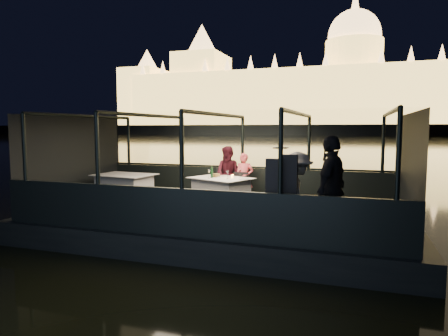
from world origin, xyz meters
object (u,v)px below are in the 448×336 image
(passenger_stripe, at_px, (297,190))
(wine_bottle, at_px, (212,172))
(chair_port_left, at_px, (222,186))
(passenger_dark, at_px, (331,194))
(person_man_maroon, at_px, (229,175))
(dining_table_central, at_px, (221,193))
(person_woman_coral, at_px, (244,175))
(chair_port_right, at_px, (239,188))
(dining_table_aft, at_px, (125,189))
(coat_stand, at_px, (280,190))

(passenger_stripe, bearing_deg, wine_bottle, 29.60)
(chair_port_left, xyz_separation_m, passenger_dark, (3.01, -2.87, 0.40))
(person_man_maroon, distance_m, wine_bottle, 0.87)
(passenger_stripe, bearing_deg, dining_table_central, 25.86)
(chair_port_left, relative_size, person_woman_coral, 0.67)
(person_woman_coral, distance_m, passenger_stripe, 3.29)
(chair_port_left, xyz_separation_m, chair_port_right, (0.53, -0.17, 0.00))
(person_man_maroon, bearing_deg, passenger_dark, -45.46)
(person_man_maroon, xyz_separation_m, wine_bottle, (-0.18, -0.83, 0.17))
(dining_table_aft, relative_size, person_man_maroon, 0.98)
(dining_table_central, xyz_separation_m, person_man_maroon, (-0.04, 0.76, 0.36))
(passenger_stripe, bearing_deg, coat_stand, 128.16)
(wine_bottle, bearing_deg, person_woman_coral, 55.12)
(dining_table_central, xyz_separation_m, coat_stand, (1.94, -2.39, 0.51))
(passenger_dark, bearing_deg, passenger_stripe, -94.61)
(person_woman_coral, bearing_deg, person_man_maroon, 176.12)
(coat_stand, distance_m, person_man_maroon, 3.72)
(person_man_maroon, relative_size, wine_bottle, 5.08)
(dining_table_central, xyz_separation_m, chair_port_left, (-0.21, 0.66, 0.06))
(chair_port_left, bearing_deg, chair_port_right, -36.94)
(dining_table_central, height_order, dining_table_aft, dining_table_aft)
(wine_bottle, bearing_deg, person_man_maroon, 78.04)
(dining_table_central, bearing_deg, coat_stand, -50.92)
(person_woman_coral, height_order, passenger_dark, passenger_dark)
(person_woman_coral, bearing_deg, dining_table_aft, -167.75)
(coat_stand, bearing_deg, chair_port_right, 119.22)
(dining_table_central, bearing_deg, passenger_stripe, -42.13)
(dining_table_central, height_order, passenger_dark, passenger_dark)
(chair_port_right, height_order, person_woman_coral, person_woman_coral)
(dining_table_central, xyz_separation_m, passenger_stripe, (2.18, -1.97, 0.47))
(chair_port_right, height_order, passenger_dark, passenger_dark)
(chair_port_right, bearing_deg, coat_stand, -65.94)
(dining_table_central, distance_m, chair_port_left, 0.70)
(person_man_maroon, distance_m, passenger_dark, 4.10)
(chair_port_right, height_order, person_man_maroon, person_man_maroon)
(coat_stand, xyz_separation_m, person_man_maroon, (-1.98, 3.14, -0.15))
(person_man_maroon, bearing_deg, chair_port_left, -150.54)
(passenger_stripe, bearing_deg, chair_port_right, 14.90)
(passenger_stripe, xyz_separation_m, passenger_dark, (0.62, -0.23, 0.00))
(dining_table_aft, relative_size, coat_stand, 0.87)
(passenger_dark, bearing_deg, dining_table_aft, -93.77)
(coat_stand, distance_m, passenger_dark, 0.88)
(person_woman_coral, distance_m, wine_bottle, 1.06)
(chair_port_right, height_order, wine_bottle, wine_bottle)
(coat_stand, bearing_deg, dining_table_central, 129.08)
(chair_port_right, distance_m, coat_stand, 3.34)
(chair_port_left, height_order, coat_stand, coat_stand)
(dining_table_central, relative_size, coat_stand, 0.86)
(dining_table_aft, xyz_separation_m, chair_port_right, (2.93, 0.76, 0.06))
(passenger_dark, bearing_deg, chair_port_left, -117.67)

